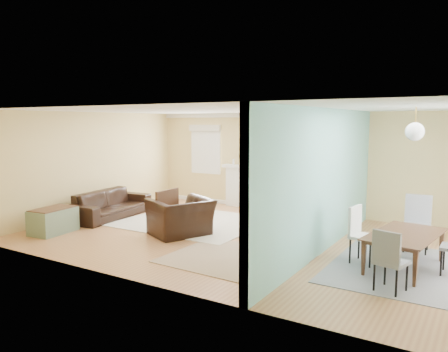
% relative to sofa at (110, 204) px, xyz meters
% --- Properties ---
extents(floor, '(9.00, 9.00, 0.00)m').
position_rel_sofa_xyz_m(floor, '(3.89, 0.05, -0.33)').
color(floor, '#A0653F').
rests_on(floor, ground).
extents(wall_back, '(9.00, 0.02, 2.60)m').
position_rel_sofa_xyz_m(wall_back, '(3.89, 3.05, 0.97)').
color(wall_back, tan).
rests_on(wall_back, ground).
extents(wall_front, '(9.00, 0.02, 2.60)m').
position_rel_sofa_xyz_m(wall_front, '(3.89, -2.95, 0.97)').
color(wall_front, tan).
rests_on(wall_front, ground).
extents(wall_left, '(0.02, 6.00, 2.60)m').
position_rel_sofa_xyz_m(wall_left, '(-0.61, 0.05, 0.97)').
color(wall_left, tan).
rests_on(wall_left, ground).
extents(ceiling, '(9.00, 6.00, 0.02)m').
position_rel_sofa_xyz_m(ceiling, '(3.89, 0.05, 2.27)').
color(ceiling, white).
rests_on(ceiling, wall_back).
extents(partition, '(0.17, 6.00, 2.60)m').
position_rel_sofa_xyz_m(partition, '(5.40, 0.33, 1.03)').
color(partition, tan).
rests_on(partition, ground).
extents(fireplace, '(1.70, 0.30, 1.17)m').
position_rel_sofa_xyz_m(fireplace, '(2.39, 2.93, 0.27)').
color(fireplace, white).
rests_on(fireplace, ground).
extents(wall_clock, '(0.70, 0.07, 0.70)m').
position_rel_sofa_xyz_m(wall_clock, '(2.39, 3.01, 1.52)').
color(wall_clock, '#4E311E').
rests_on(wall_clock, wall_back).
extents(window_left, '(1.05, 0.13, 1.42)m').
position_rel_sofa_xyz_m(window_left, '(0.84, 3.00, 1.33)').
color(window_left, white).
rests_on(window_left, wall_back).
extents(window_right, '(1.05, 0.13, 1.42)m').
position_rel_sofa_xyz_m(window_right, '(3.94, 3.00, 1.33)').
color(window_right, white).
rests_on(window_right, wall_back).
extents(pendant, '(0.30, 0.30, 0.55)m').
position_rel_sofa_xyz_m(pendant, '(6.89, 0.05, 1.87)').
color(pendant, gold).
rests_on(pendant, ceiling).
extents(rug_cream, '(3.22, 2.80, 0.02)m').
position_rel_sofa_xyz_m(rug_cream, '(2.04, 0.64, -0.32)').
color(rug_cream, beige).
rests_on(rug_cream, floor).
extents(rug_jute, '(2.35, 1.95, 0.01)m').
position_rel_sofa_xyz_m(rug_jute, '(4.31, -1.27, -0.32)').
color(rug_jute, tan).
rests_on(rug_jute, floor).
extents(rug_grey, '(2.25, 2.81, 0.01)m').
position_rel_sofa_xyz_m(rug_grey, '(6.91, -0.26, -0.33)').
color(rug_grey, slate).
rests_on(rug_grey, floor).
extents(sofa, '(1.13, 2.35, 0.66)m').
position_rel_sofa_xyz_m(sofa, '(0.00, 0.00, 0.00)').
color(sofa, black).
rests_on(sofa, floor).
extents(eames_chair, '(1.43, 1.50, 0.77)m').
position_rel_sofa_xyz_m(eames_chair, '(2.53, -0.47, 0.05)').
color(eames_chair, black).
rests_on(eames_chair, floor).
extents(green_chair, '(0.88, 0.90, 0.71)m').
position_rel_sofa_xyz_m(green_chair, '(3.91, 2.23, 0.02)').
color(green_chair, '#06745D').
rests_on(green_chair, floor).
extents(trunk, '(0.67, 0.99, 0.54)m').
position_rel_sofa_xyz_m(trunk, '(0.10, -1.74, -0.06)').
color(trunk, slate).
rests_on(trunk, floor).
extents(credenza, '(0.47, 1.38, 0.80)m').
position_rel_sofa_xyz_m(credenza, '(5.01, 1.53, 0.07)').
color(credenza, '#976C47').
rests_on(credenza, floor).
extents(tv, '(0.18, 1.15, 0.66)m').
position_rel_sofa_xyz_m(tv, '(5.00, 1.53, 0.80)').
color(tv, black).
rests_on(tv, credenza).
extents(garden_stool, '(0.37, 0.37, 0.55)m').
position_rel_sofa_xyz_m(garden_stool, '(5.09, 0.30, -0.06)').
color(garden_stool, white).
rests_on(garden_stool, floor).
extents(potted_plant, '(0.47, 0.49, 0.41)m').
position_rel_sofa_xyz_m(potted_plant, '(5.09, 0.30, 0.42)').
color(potted_plant, '#337F33').
rests_on(potted_plant, garden_stool).
extents(dining_table, '(1.14, 1.76, 0.58)m').
position_rel_sofa_xyz_m(dining_table, '(6.91, -0.26, -0.04)').
color(dining_table, '#4E311E').
rests_on(dining_table, floor).
extents(dining_chair_n, '(0.48, 0.48, 1.03)m').
position_rel_sofa_xyz_m(dining_chair_n, '(6.89, 0.83, 0.28)').
color(dining_chair_n, slate).
rests_on(dining_chair_n, floor).
extents(dining_chair_s, '(0.48, 0.48, 0.89)m').
position_rel_sofa_xyz_m(dining_chair_s, '(6.88, -1.38, 0.19)').
color(dining_chair_s, slate).
rests_on(dining_chair_s, floor).
extents(dining_chair_w, '(0.49, 0.49, 0.96)m').
position_rel_sofa_xyz_m(dining_chair_w, '(6.26, -0.34, 0.23)').
color(dining_chair_w, white).
rests_on(dining_chair_w, floor).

